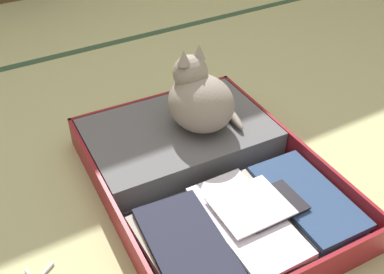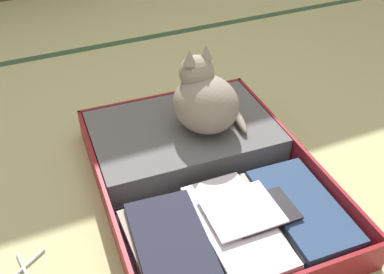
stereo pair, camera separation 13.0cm
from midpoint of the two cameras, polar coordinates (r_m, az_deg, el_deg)
ground_plane at (r=1.46m, az=1.25°, el=-8.76°), size 10.00×10.00×0.00m
tatami_border at (r=2.43m, az=-11.16°, el=11.11°), size 4.80×0.05×0.00m
open_suitcase at (r=1.50m, az=3.72°, el=-4.51°), size 0.72×0.95×0.12m
black_cat at (r=1.54m, az=3.93°, el=4.71°), size 0.28×0.28×0.29m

